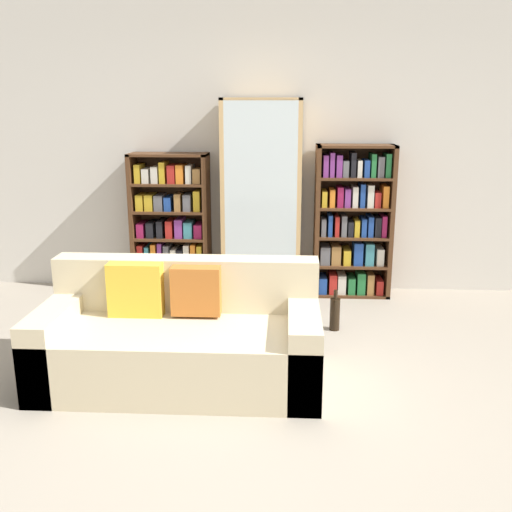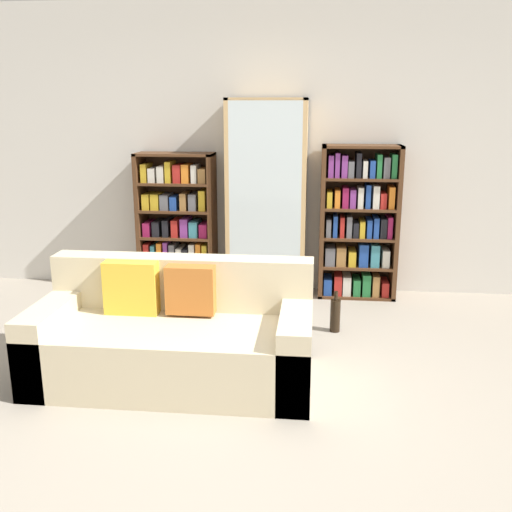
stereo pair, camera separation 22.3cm
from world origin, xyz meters
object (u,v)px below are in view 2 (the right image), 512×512
object	(u,v)px
bookshelf_left	(177,226)
wine_bottle	(335,315)
display_cabinet	(267,199)
couch	(174,338)
bookshelf_right	(359,225)

from	to	relation	value
bookshelf_left	wine_bottle	world-z (taller)	bookshelf_left
display_cabinet	wine_bottle	xyz separation A→B (m)	(0.64, -0.92, -0.78)
bookshelf_left	display_cabinet	xyz separation A→B (m)	(0.86, -0.02, 0.28)
bookshelf_left	display_cabinet	size ratio (longest dim) A/B	0.73
display_cabinet	couch	bearing A→B (deg)	-103.69
couch	bookshelf_right	bearing A→B (deg)	54.82
bookshelf_right	wine_bottle	xyz separation A→B (m)	(-0.22, -0.94, -0.55)
display_cabinet	bookshelf_right	xyz separation A→B (m)	(0.86, 0.02, -0.23)
couch	bookshelf_right	xyz separation A→B (m)	(1.31, 1.85, 0.41)
bookshelf_right	bookshelf_left	bearing A→B (deg)	180.00
couch	wine_bottle	bearing A→B (deg)	40.12
bookshelf_left	couch	bearing A→B (deg)	-77.34
couch	display_cabinet	xyz separation A→B (m)	(0.45, 1.84, 0.65)
bookshelf_right	wine_bottle	distance (m)	1.11
bookshelf_left	wine_bottle	bearing A→B (deg)	-32.13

